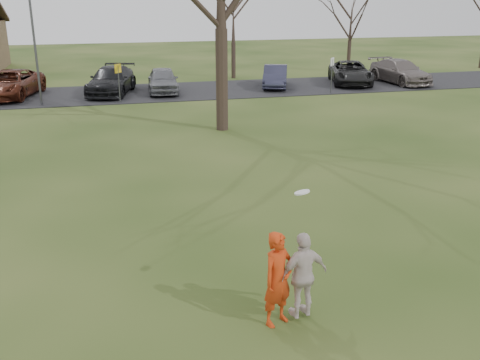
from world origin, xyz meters
name	(u,v)px	position (x,y,z in m)	size (l,w,h in m)	color
ground	(297,334)	(0.00, 0.00, 0.00)	(120.00, 120.00, 0.00)	#1E380F
parking_strip	(153,92)	(0.00, 25.00, 0.02)	(62.00, 6.50, 0.04)	black
player_defender	(278,279)	(-0.22, 0.44, 0.87)	(0.64, 0.42, 1.75)	red
car_2	(10,84)	(-7.82, 25.18, 0.79)	(2.48, 5.38, 1.50)	#522113
car_3	(111,81)	(-2.32, 25.00, 0.80)	(2.12, 5.22, 1.51)	black
car_4	(163,80)	(0.60, 24.68, 0.76)	(1.70, 4.22, 1.44)	slate
car_5	(275,76)	(7.54, 24.88, 0.70)	(1.40, 4.02, 1.33)	#2D2E44
car_6	(351,73)	(12.59, 24.97, 0.75)	(2.36, 5.11, 1.42)	black
car_7	(400,71)	(15.86, 24.52, 0.77)	(2.05, 5.04, 1.46)	slate
catching_play	(303,275)	(0.26, 0.46, 0.88)	(1.00, 0.63, 2.35)	beige
lamp_post	(33,27)	(-6.00, 22.50, 3.97)	(0.34, 0.34, 6.27)	#47474C
sign_yellow	(118,76)	(-2.00, 22.00, 1.45)	(0.35, 0.35, 2.08)	#47474C
sign_white	(332,69)	(10.00, 22.00, 1.45)	(0.35, 0.35, 2.08)	#47474C
small_tree_row	(208,19)	(4.38, 30.06, 3.89)	(55.00, 5.90, 8.50)	#352821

